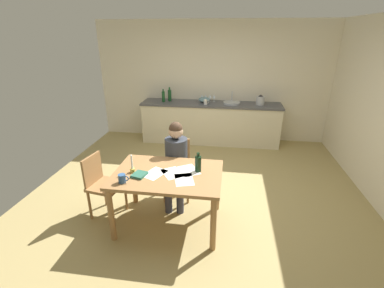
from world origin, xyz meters
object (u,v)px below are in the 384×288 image
stovetop_kettle (260,100)px  teacup_on_counter (206,102)px  bottle_vinegar (170,95)px  wine_glass_back_right (202,96)px  wine_glass_by_kettle (210,97)px  chair_side_empty (102,183)px  coffee_mug (122,178)px  wine_bottle_on_table (198,164)px  mixing_bowl (204,100)px  dining_table (168,180)px  bottle_oil (163,96)px  candlestick (132,168)px  sink_unit (232,103)px  wine_glass_back_left (206,96)px  wine_glass_near_sink (214,97)px  person_seated (176,158)px  book_magazine (139,175)px  chair_at_table (177,166)px

stovetop_kettle → teacup_on_counter: bearing=-172.6°
bottle_vinegar → wine_glass_back_right: (0.72, 0.08, -0.02)m
wine_glass_by_kettle → wine_glass_back_right: 0.18m
chair_side_empty → coffee_mug: 0.67m
wine_bottle_on_table → mixing_bowl: (-0.22, 2.94, 0.11)m
dining_table → bottle_oil: size_ratio=4.65×
candlestick → sink_unit: sink_unit is taller
coffee_mug → mixing_bowl: size_ratio=0.48×
mixing_bowl → wine_glass_back_left: wine_glass_back_left is taller
wine_glass_near_sink → wine_glass_back_left: 0.19m
person_seated → wine_glass_by_kettle: size_ratio=7.76×
book_magazine → wine_glass_back_right: wine_glass_back_right is taller
dining_table → person_seated: (-0.01, 0.55, 0.04)m
sink_unit → wine_bottle_on_table: bearing=-97.4°
mixing_bowl → wine_glass_back_left: size_ratio=1.67×
wine_glass_near_sink → teacup_on_counter: wine_glass_near_sink is taller
book_magazine → mixing_bowl: mixing_bowl is taller
person_seated → wine_glass_back_right: 2.61m
dining_table → book_magazine: size_ratio=7.62×
chair_at_table → person_seated: 0.24m
coffee_mug → candlestick: 0.25m
wine_glass_back_right → book_magazine: bearing=-96.9°
coffee_mug → sink_unit: sink_unit is taller
person_seated → wine_glass_by_kettle: (0.26, 2.58, 0.33)m
coffee_mug → candlestick: (0.03, 0.25, 0.01)m
book_magazine → wine_glass_near_sink: bearing=92.5°
person_seated → candlestick: 0.74m
dining_table → bottle_oil: 3.07m
bottle_oil → mixing_bowl: size_ratio=1.10×
book_magazine → wine_glass_back_left: wine_glass_back_left is taller
chair_at_table → wine_glass_by_kettle: wine_glass_by_kettle is taller
chair_at_table → wine_bottle_on_table: 0.79m
dining_table → bottle_oil: (-0.76, 2.95, 0.38)m
person_seated → stovetop_kettle: person_seated is taller
person_seated → wine_glass_back_left: person_seated is taller
wine_glass_back_left → teacup_on_counter: wine_glass_back_left is taller
chair_side_empty → dining_table: bearing=-4.9°
candlestick → wine_glass_back_right: bearing=81.0°
sink_unit → wine_glass_by_kettle: 0.51m
bottle_vinegar → wine_glass_back_left: bottle_vinegar is taller
wine_bottle_on_table → bottle_oil: bearing=111.6°
candlestick → sink_unit: size_ratio=0.64×
coffee_mug → bottle_vinegar: 3.36m
candlestick → mixing_bowl: 3.14m
chair_side_empty → wine_glass_by_kettle: 3.31m
person_seated → wine_glass_back_right: size_ratio=7.76×
person_seated → teacup_on_counter: (0.20, 2.28, 0.28)m
stovetop_kettle → wine_glass_back_left: stovetop_kettle is taller
candlestick → wine_glass_near_sink: wine_glass_near_sink is taller
teacup_on_counter → dining_table: bearing=-93.8°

